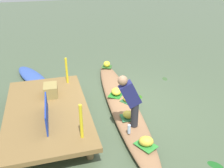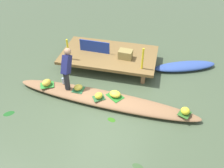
# 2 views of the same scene
# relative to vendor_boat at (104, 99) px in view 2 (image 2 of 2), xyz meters

# --- Properties ---
(canal_water) EXTENTS (40.00, 40.00, 0.00)m
(canal_water) POSITION_rel_vendor_boat_xyz_m (0.00, 0.00, -0.11)
(canal_water) COLOR #44543B
(canal_water) RESTS_ON ground
(dock_platform) EXTENTS (3.20, 1.80, 0.46)m
(dock_platform) POSITION_rel_vendor_boat_xyz_m (-0.32, 1.86, 0.29)
(dock_platform) COLOR brown
(dock_platform) RESTS_ON ground
(vendor_boat) EXTENTS (5.44, 1.08, 0.22)m
(vendor_boat) POSITION_rel_vendor_boat_xyz_m (0.00, 0.00, 0.00)
(vendor_boat) COLOR #8D6543
(vendor_boat) RESTS_ON ground
(moored_boat) EXTENTS (2.19, 1.30, 0.21)m
(moored_boat) POSITION_rel_vendor_boat_xyz_m (2.26, 2.22, -0.00)
(moored_boat) COLOR #324E9B
(moored_boat) RESTS_ON ground
(leaf_mat_0) EXTENTS (0.39, 0.41, 0.01)m
(leaf_mat_0) POSITION_rel_vendor_boat_xyz_m (2.22, -0.17, 0.11)
(leaf_mat_0) COLOR #2E5F24
(leaf_mat_0) RESTS_ON vendor_boat
(banana_bunch_0) EXTENTS (0.29, 0.28, 0.20)m
(banana_bunch_0) POSITION_rel_vendor_boat_xyz_m (2.22, -0.17, 0.21)
(banana_bunch_0) COLOR yellow
(banana_bunch_0) RESTS_ON vendor_boat
(leaf_mat_1) EXTENTS (0.49, 0.44, 0.01)m
(leaf_mat_1) POSITION_rel_vendor_boat_xyz_m (-1.79, 0.08, 0.11)
(leaf_mat_1) COLOR #2E8631
(leaf_mat_1) RESTS_ON vendor_boat
(banana_bunch_1) EXTENTS (0.32, 0.35, 0.19)m
(banana_bunch_1) POSITION_rel_vendor_boat_xyz_m (-1.79, 0.08, 0.21)
(banana_bunch_1) COLOR gold
(banana_bunch_1) RESTS_ON vendor_boat
(leaf_mat_2) EXTENTS (0.56, 0.53, 0.01)m
(leaf_mat_2) POSITION_rel_vendor_boat_xyz_m (0.30, 0.06, 0.11)
(leaf_mat_2) COLOR #227223
(leaf_mat_2) RESTS_ON vendor_boat
(banana_bunch_2) EXTENTS (0.36, 0.31, 0.17)m
(banana_bunch_2) POSITION_rel_vendor_boat_xyz_m (0.30, 0.06, 0.20)
(banana_bunch_2) COLOR yellow
(banana_bunch_2) RESTS_ON vendor_boat
(leaf_mat_3) EXTENTS (0.33, 0.35, 0.01)m
(leaf_mat_3) POSITION_rel_vendor_boat_xyz_m (-0.81, 0.11, 0.11)
(leaf_mat_3) COLOR #2C7143
(leaf_mat_3) RESTS_ON vendor_boat
(banana_bunch_3) EXTENTS (0.34, 0.34, 0.16)m
(banana_bunch_3) POSITION_rel_vendor_boat_xyz_m (-0.81, 0.11, 0.19)
(banana_bunch_3) COLOR yellow
(banana_bunch_3) RESTS_ON vendor_boat
(leaf_mat_4) EXTENTS (0.41, 0.39, 0.01)m
(leaf_mat_4) POSITION_rel_vendor_boat_xyz_m (-0.13, -0.11, 0.11)
(leaf_mat_4) COLOR #2A5E32
(leaf_mat_4) RESTS_ON vendor_boat
(banana_bunch_4) EXTENTS (0.29, 0.30, 0.17)m
(banana_bunch_4) POSITION_rel_vendor_boat_xyz_m (-0.13, -0.11, 0.20)
(banana_bunch_4) COLOR yellow
(banana_bunch_4) RESTS_ON vendor_boat
(vendor_person) EXTENTS (0.22, 0.51, 1.21)m
(vendor_person) POSITION_rel_vendor_boat_xyz_m (-1.12, 0.19, 0.80)
(vendor_person) COLOR #28282D
(vendor_person) RESTS_ON vendor_boat
(water_bottle) EXTENTS (0.06, 0.06, 0.20)m
(water_bottle) POSITION_rel_vendor_boat_xyz_m (-1.34, 0.27, 0.21)
(water_bottle) COLOR #AFC7E4
(water_bottle) RESTS_ON vendor_boat
(market_banner) EXTENTS (1.04, 0.07, 0.41)m
(market_banner) POSITION_rel_vendor_boat_xyz_m (-0.82, 1.86, 0.56)
(market_banner) COLOR navy
(market_banner) RESTS_ON dock_platform
(railing_post_west) EXTENTS (0.06, 0.06, 0.70)m
(railing_post_west) POSITION_rel_vendor_boat_xyz_m (-1.52, 1.26, 0.70)
(railing_post_west) COLOR yellow
(railing_post_west) RESTS_ON dock_platform
(railing_post_east) EXTENTS (0.06, 0.06, 0.70)m
(railing_post_east) POSITION_rel_vendor_boat_xyz_m (0.88, 1.26, 0.70)
(railing_post_east) COLOR yellow
(railing_post_east) RESTS_ON dock_platform
(produce_crate) EXTENTS (0.46, 0.35, 0.28)m
(produce_crate) POSITION_rel_vendor_boat_xyz_m (0.27, 1.73, 0.49)
(produce_crate) COLOR olive
(produce_crate) RESTS_ON dock_platform
(drifting_plant_0) EXTENTS (0.34, 0.33, 0.01)m
(drifting_plant_0) POSITION_rel_vendor_boat_xyz_m (-2.43, -1.06, -0.10)
(drifting_plant_0) COLOR #19551C
(drifting_plant_0) RESTS_ON ground
(drifting_plant_1) EXTENTS (0.26, 0.21, 0.01)m
(drifting_plant_1) POSITION_rel_vendor_boat_xyz_m (0.37, -0.63, -0.10)
(drifting_plant_1) COLOR #2C6615
(drifting_plant_1) RESTS_ON ground
(drifting_plant_3) EXTENTS (0.30, 0.22, 0.01)m
(drifting_plant_3) POSITION_rel_vendor_boat_xyz_m (1.26, -1.85, -0.10)
(drifting_plant_3) COLOR #34522B
(drifting_plant_3) RESTS_ON ground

